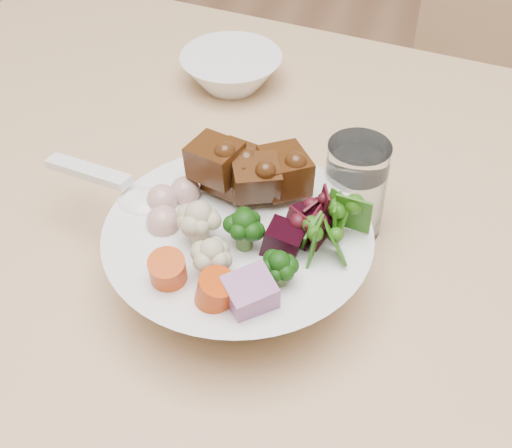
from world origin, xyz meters
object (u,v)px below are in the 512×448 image
(chair_far, at_px, (473,152))
(water_glass, at_px, (354,192))
(dining_table, at_px, (432,335))
(food_bowl, at_px, (241,254))
(side_bowl, at_px, (231,71))

(chair_far, xyz_separation_m, water_glass, (-0.15, -0.52, 0.31))
(dining_table, xyz_separation_m, water_glass, (-0.10, 0.06, 0.12))
(dining_table, bearing_deg, food_bowl, -158.34)
(side_bowl, bearing_deg, chair_far, 41.04)
(chair_far, relative_size, water_glass, 7.66)
(dining_table, relative_size, food_bowl, 6.76)
(chair_far, height_order, side_bowl, chair_far)
(dining_table, distance_m, food_bowl, 0.22)
(dining_table, xyz_separation_m, side_bowl, (-0.29, 0.28, 0.09))
(food_bowl, bearing_deg, dining_table, 13.78)
(chair_far, bearing_deg, side_bowl, -116.84)
(dining_table, distance_m, side_bowl, 0.42)
(dining_table, xyz_separation_m, food_bowl, (-0.18, -0.05, 0.11))
(water_glass, relative_size, side_bowl, 0.80)
(water_glass, bearing_deg, dining_table, -30.28)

